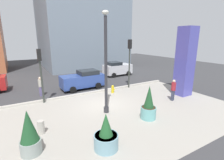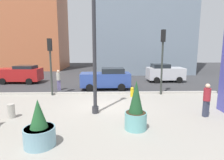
{
  "view_description": "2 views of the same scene",
  "coord_description": "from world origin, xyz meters",
  "px_view_note": "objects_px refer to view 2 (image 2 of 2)",
  "views": [
    {
      "loc": [
        -5.56,
        -10.85,
        5.09
      ],
      "look_at": [
        0.84,
        0.2,
        1.85
      ],
      "focal_mm": 26.72,
      "sensor_mm": 36.0,
      "label": 1
    },
    {
      "loc": [
        0.1,
        -11.45,
        3.64
      ],
      "look_at": [
        0.48,
        -0.08,
        1.68
      ],
      "focal_mm": 30.34,
      "sensor_mm": 36.0,
      "label": 2
    }
  ],
  "objects_px": {
    "car_curb_west": "(20,74)",
    "car_intersection": "(106,79)",
    "traffic_light_corner": "(50,58)",
    "pedestrian_crossing": "(59,79)",
    "concrete_bollard": "(11,111)",
    "lamp_post": "(94,54)",
    "pedestrian_on_sidewalk": "(207,98)",
    "fire_hydrant": "(132,92)",
    "potted_plant_curbside": "(39,129)",
    "potted_plant_mid_plaza": "(136,110)",
    "car_curb_east": "(165,73)",
    "traffic_light_far_side": "(163,52)"
  },
  "relations": [
    {
      "from": "car_curb_west",
      "to": "car_intersection",
      "type": "distance_m",
      "value": 9.43
    },
    {
      "from": "traffic_light_corner",
      "to": "pedestrian_crossing",
      "type": "bearing_deg",
      "value": 87.78
    },
    {
      "from": "concrete_bollard",
      "to": "car_intersection",
      "type": "relative_size",
      "value": 0.17
    },
    {
      "from": "car_curb_west",
      "to": "pedestrian_crossing",
      "type": "bearing_deg",
      "value": -36.49
    },
    {
      "from": "lamp_post",
      "to": "pedestrian_on_sidewalk",
      "type": "relative_size",
      "value": 3.76
    },
    {
      "from": "lamp_post",
      "to": "fire_hydrant",
      "type": "bearing_deg",
      "value": 53.73
    },
    {
      "from": "potted_plant_curbside",
      "to": "concrete_bollard",
      "type": "bearing_deg",
      "value": 129.98
    },
    {
      "from": "potted_plant_mid_plaza",
      "to": "pedestrian_on_sidewalk",
      "type": "height_order",
      "value": "potted_plant_mid_plaza"
    },
    {
      "from": "car_intersection",
      "to": "pedestrian_on_sidewalk",
      "type": "xyz_separation_m",
      "value": [
        5.24,
        -7.0,
        0.07
      ]
    },
    {
      "from": "car_curb_east",
      "to": "pedestrian_on_sidewalk",
      "type": "distance_m",
      "value": 10.58
    },
    {
      "from": "lamp_post",
      "to": "fire_hydrant",
      "type": "xyz_separation_m",
      "value": [
        2.56,
        3.49,
        -2.91
      ]
    },
    {
      "from": "potted_plant_curbside",
      "to": "car_curb_west",
      "type": "distance_m",
      "value": 14.45
    },
    {
      "from": "lamp_post",
      "to": "pedestrian_crossing",
      "type": "bearing_deg",
      "value": 120.07
    },
    {
      "from": "lamp_post",
      "to": "concrete_bollard",
      "type": "bearing_deg",
      "value": -172.43
    },
    {
      "from": "lamp_post",
      "to": "pedestrian_on_sidewalk",
      "type": "distance_m",
      "value": 6.35
    },
    {
      "from": "traffic_light_far_side",
      "to": "pedestrian_on_sidewalk",
      "type": "relative_size",
      "value": 2.76
    },
    {
      "from": "traffic_light_far_side",
      "to": "pedestrian_crossing",
      "type": "height_order",
      "value": "traffic_light_far_side"
    },
    {
      "from": "fire_hydrant",
      "to": "pedestrian_crossing",
      "type": "xyz_separation_m",
      "value": [
        -6.0,
        2.46,
        0.62
      ]
    },
    {
      "from": "car_curb_east",
      "to": "traffic_light_far_side",
      "type": "bearing_deg",
      "value": -109.84
    },
    {
      "from": "car_intersection",
      "to": "pedestrian_on_sidewalk",
      "type": "distance_m",
      "value": 8.75
    },
    {
      "from": "traffic_light_corner",
      "to": "traffic_light_far_side",
      "type": "relative_size",
      "value": 0.87
    },
    {
      "from": "traffic_light_corner",
      "to": "car_curb_west",
      "type": "relative_size",
      "value": 0.99
    },
    {
      "from": "potted_plant_curbside",
      "to": "pedestrian_on_sidewalk",
      "type": "distance_m",
      "value": 8.24
    },
    {
      "from": "potted_plant_curbside",
      "to": "car_intersection",
      "type": "xyz_separation_m",
      "value": [
        2.52,
        9.76,
        0.28
      ]
    },
    {
      "from": "fire_hydrant",
      "to": "car_curb_west",
      "type": "xyz_separation_m",
      "value": [
        -10.78,
        5.99,
        0.57
      ]
    },
    {
      "from": "pedestrian_crossing",
      "to": "potted_plant_mid_plaza",
      "type": "bearing_deg",
      "value": -56.53
    },
    {
      "from": "lamp_post",
      "to": "traffic_light_far_side",
      "type": "xyz_separation_m",
      "value": [
        4.9,
        4.14,
        0.02
      ]
    },
    {
      "from": "lamp_post",
      "to": "potted_plant_mid_plaza",
      "type": "distance_m",
      "value": 3.76
    },
    {
      "from": "lamp_post",
      "to": "concrete_bollard",
      "type": "xyz_separation_m",
      "value": [
        -4.33,
        -0.58,
        -2.91
      ]
    },
    {
      "from": "car_intersection",
      "to": "car_curb_east",
      "type": "distance_m",
      "value": 7.21
    },
    {
      "from": "traffic_light_far_side",
      "to": "car_curb_east",
      "type": "relative_size",
      "value": 1.27
    },
    {
      "from": "concrete_bollard",
      "to": "pedestrian_on_sidewalk",
      "type": "height_order",
      "value": "pedestrian_on_sidewalk"
    },
    {
      "from": "potted_plant_mid_plaza",
      "to": "concrete_bollard",
      "type": "distance_m",
      "value": 6.47
    },
    {
      "from": "fire_hydrant",
      "to": "traffic_light_corner",
      "type": "height_order",
      "value": "traffic_light_corner"
    },
    {
      "from": "concrete_bollard",
      "to": "pedestrian_crossing",
      "type": "relative_size",
      "value": 0.43
    },
    {
      "from": "car_curb_east",
      "to": "pedestrian_crossing",
      "type": "height_order",
      "value": "car_curb_east"
    },
    {
      "from": "car_curb_west",
      "to": "car_curb_east",
      "type": "distance_m",
      "value": 15.16
    },
    {
      "from": "lamp_post",
      "to": "fire_hydrant",
      "type": "relative_size",
      "value": 8.97
    },
    {
      "from": "lamp_post",
      "to": "car_curb_west",
      "type": "distance_m",
      "value": 12.76
    },
    {
      "from": "potted_plant_mid_plaza",
      "to": "car_intersection",
      "type": "xyz_separation_m",
      "value": [
        -1.28,
        8.42,
        0.06
      ]
    },
    {
      "from": "potted_plant_mid_plaza",
      "to": "lamp_post",
      "type": "bearing_deg",
      "value": 131.57
    },
    {
      "from": "fire_hydrant",
      "to": "potted_plant_mid_plaza",
      "type": "bearing_deg",
      "value": -96.46
    },
    {
      "from": "lamp_post",
      "to": "car_curb_east",
      "type": "relative_size",
      "value": 1.73
    },
    {
      "from": "concrete_bollard",
      "to": "pedestrian_crossing",
      "type": "distance_m",
      "value": 6.61
    },
    {
      "from": "potted_plant_curbside",
      "to": "traffic_light_far_side",
      "type": "distance_m",
      "value": 10.55
    },
    {
      "from": "pedestrian_on_sidewalk",
      "to": "potted_plant_curbside",
      "type": "bearing_deg",
      "value": -160.46
    },
    {
      "from": "fire_hydrant",
      "to": "car_intersection",
      "type": "bearing_deg",
      "value": 124.67
    },
    {
      "from": "traffic_light_corner",
      "to": "car_curb_west",
      "type": "xyz_separation_m",
      "value": [
        -4.7,
        5.36,
        -1.96
      ]
    },
    {
      "from": "traffic_light_far_side",
      "to": "car_intersection",
      "type": "bearing_deg",
      "value": 153.58
    },
    {
      "from": "lamp_post",
      "to": "traffic_light_far_side",
      "type": "relative_size",
      "value": 1.36
    }
  ]
}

